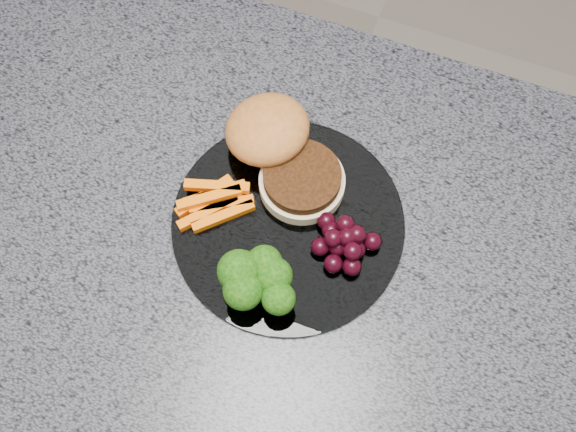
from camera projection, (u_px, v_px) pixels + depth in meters
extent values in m
plane|color=gray|center=(237.00, 374.00, 1.73)|extent=(4.00, 4.00, 0.00)
cube|color=brown|center=(221.00, 322.00, 1.34)|extent=(1.20, 0.60, 0.86)
cube|color=#51525C|center=(191.00, 219.00, 0.92)|extent=(1.20, 0.60, 0.04)
cylinder|color=white|center=(288.00, 224.00, 0.89)|extent=(0.26, 0.26, 0.01)
cylinder|color=beige|center=(302.00, 183.00, 0.90)|extent=(0.12, 0.12, 0.02)
cylinder|color=#40230C|center=(302.00, 177.00, 0.88)|extent=(0.11, 0.11, 0.01)
ellipsoid|color=#C16F30|center=(267.00, 133.00, 0.90)|extent=(0.12, 0.12, 0.05)
cube|color=#FE6B04|center=(215.00, 194.00, 0.90)|extent=(0.06, 0.06, 0.01)
cube|color=#FE6B04|center=(221.00, 205.00, 0.89)|extent=(0.07, 0.05, 0.01)
cube|color=#FE6B04|center=(208.00, 212.00, 0.89)|extent=(0.06, 0.06, 0.01)
cube|color=#FE6B04|center=(217.00, 186.00, 0.89)|extent=(0.07, 0.03, 0.01)
cube|color=#FE6B04|center=(209.00, 198.00, 0.89)|extent=(0.06, 0.05, 0.01)
cube|color=#FE6B04|center=(223.00, 216.00, 0.89)|extent=(0.06, 0.06, 0.01)
cube|color=#FE6B04|center=(204.00, 196.00, 0.90)|extent=(0.05, 0.07, 0.01)
cylinder|color=#5D9235|center=(241.00, 279.00, 0.85)|extent=(0.02, 0.02, 0.02)
ellipsoid|color=#0E3E08|center=(239.00, 271.00, 0.83)|extent=(0.05, 0.05, 0.04)
cylinder|color=#5D9235|center=(274.00, 282.00, 0.85)|extent=(0.01, 0.01, 0.02)
ellipsoid|color=#0E3E08|center=(274.00, 276.00, 0.83)|extent=(0.04, 0.04, 0.04)
cylinder|color=#5D9235|center=(244.00, 297.00, 0.85)|extent=(0.01, 0.01, 0.02)
ellipsoid|color=#0E3E08|center=(243.00, 290.00, 0.83)|extent=(0.04, 0.04, 0.04)
cylinder|color=#5D9235|center=(279.00, 304.00, 0.84)|extent=(0.01, 0.01, 0.02)
ellipsoid|color=#0E3E08|center=(279.00, 298.00, 0.82)|extent=(0.04, 0.04, 0.03)
cylinder|color=#5D9235|center=(265.00, 269.00, 0.86)|extent=(0.01, 0.01, 0.02)
ellipsoid|color=#0E3E08|center=(264.00, 263.00, 0.84)|extent=(0.04, 0.04, 0.03)
sphere|color=black|center=(338.00, 247.00, 0.87)|extent=(0.02, 0.02, 0.02)
sphere|color=black|center=(356.00, 250.00, 0.87)|extent=(0.02, 0.02, 0.02)
sphere|color=black|center=(354.00, 233.00, 0.87)|extent=(0.02, 0.02, 0.02)
sphere|color=black|center=(331.00, 230.00, 0.88)|extent=(0.02, 0.02, 0.02)
sphere|color=black|center=(320.00, 247.00, 0.87)|extent=(0.02, 0.02, 0.02)
sphere|color=black|center=(333.00, 264.00, 0.86)|extent=(0.02, 0.02, 0.02)
sphere|color=black|center=(352.00, 266.00, 0.86)|extent=(0.02, 0.02, 0.02)
sphere|color=black|center=(372.00, 241.00, 0.87)|extent=(0.02, 0.02, 0.02)
sphere|color=black|center=(326.00, 221.00, 0.88)|extent=(0.02, 0.02, 0.02)
sphere|color=black|center=(347.00, 237.00, 0.86)|extent=(0.02, 0.02, 0.02)
sphere|color=black|center=(333.00, 238.00, 0.86)|extent=(0.02, 0.02, 0.02)
sphere|color=black|center=(353.00, 251.00, 0.85)|extent=(0.02, 0.02, 0.02)
sphere|color=black|center=(345.00, 224.00, 0.86)|extent=(0.02, 0.02, 0.02)
sphere|color=black|center=(357.00, 234.00, 0.86)|extent=(0.02, 0.02, 0.02)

